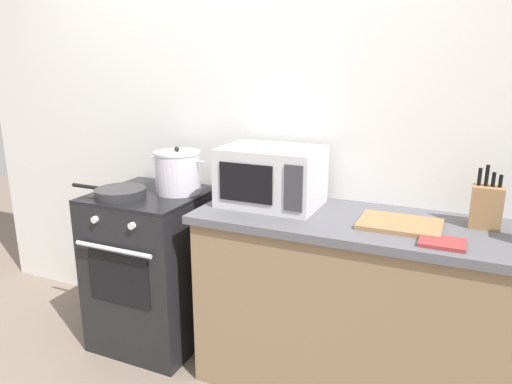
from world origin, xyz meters
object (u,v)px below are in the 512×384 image
at_px(stock_pot, 178,172).
at_px(frying_pan, 120,193).
at_px(stove, 153,268).
at_px(cutting_board, 400,224).
at_px(microwave, 271,176).
at_px(oven_mitt, 442,243).
at_px(knife_block, 486,206).

xyz_separation_m(stock_pot, frying_pan, (-0.24, -0.22, -0.09)).
relative_size(stove, cutting_board, 2.56).
bearing_deg(stock_pot, microwave, -0.16).
distance_m(microwave, oven_mitt, 0.89).
xyz_separation_m(stock_pot, oven_mitt, (1.42, -0.24, -0.11)).
bearing_deg(oven_mitt, knife_block, 62.32).
bearing_deg(stove, frying_pan, -123.44).
distance_m(microwave, knife_block, 1.01).
bearing_deg(oven_mitt, stock_pot, 170.41).
bearing_deg(oven_mitt, microwave, 164.34).
xyz_separation_m(stock_pot, knife_block, (1.58, 0.06, -0.02)).
xyz_separation_m(cutting_board, oven_mitt, (0.19, -0.16, -0.00)).
bearing_deg(stove, cutting_board, 0.05).
relative_size(knife_block, oven_mitt, 1.58).
height_order(stove, microwave, microwave).
distance_m(microwave, cutting_board, 0.68).
distance_m(stock_pot, oven_mitt, 1.44).
bearing_deg(oven_mitt, frying_pan, 179.24).
relative_size(stock_pot, frying_pan, 0.72).
bearing_deg(cutting_board, oven_mitt, -40.34).
bearing_deg(microwave, knife_block, 3.52).
bearing_deg(stock_pot, stove, -151.36).
xyz_separation_m(stove, knife_block, (1.72, 0.14, 0.56)).
distance_m(knife_block, oven_mitt, 0.35).
bearing_deg(stock_pot, oven_mitt, -9.59).
bearing_deg(microwave, stove, -173.69).
bearing_deg(stove, stock_pot, 28.64).
bearing_deg(cutting_board, microwave, 173.27).
height_order(knife_block, oven_mitt, knife_block).
xyz_separation_m(frying_pan, cutting_board, (1.47, 0.14, -0.02)).
relative_size(stock_pot, cutting_board, 0.96).
distance_m(frying_pan, oven_mitt, 1.66).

